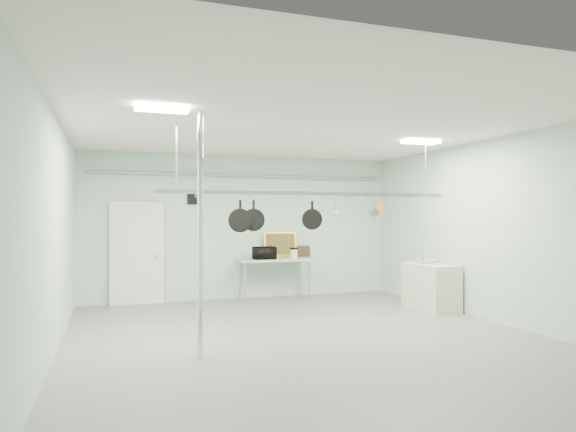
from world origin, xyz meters
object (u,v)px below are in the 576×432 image
object	(u,v)px
coffee_canister	(294,254)
skillet_left	(240,216)
prep_table	(274,262)
fruit_bowl	(426,261)
side_cabinet	(431,287)
pot_rack	(312,192)
skillet_mid	(254,216)
microwave	(264,253)
chrome_pole	(200,235)
skillet_right	(312,215)

from	to	relation	value
coffee_canister	skillet_left	world-z (taller)	skillet_left
prep_table	fruit_bowl	distance (m)	3.27
side_cabinet	coffee_canister	size ratio (longest dim) A/B	6.00
side_cabinet	pot_rack	bearing A→B (deg)	-159.55
coffee_canister	skillet_mid	size ratio (longest dim) A/B	0.42
side_cabinet	fruit_bowl	distance (m)	0.54
side_cabinet	fruit_bowl	size ratio (longest dim) A/B	3.43
coffee_canister	pot_rack	bearing A→B (deg)	-104.60
fruit_bowl	microwave	bearing A→B (deg)	146.22
microwave	coffee_canister	xyz separation A→B (m)	(0.67, -0.03, -0.03)
chrome_pole	fruit_bowl	distance (m)	5.40
coffee_canister	skillet_mid	xyz separation A→B (m)	(-1.77, -3.17, 0.84)
pot_rack	skillet_mid	distance (m)	1.02
skillet_mid	chrome_pole	bearing A→B (deg)	-129.79
microwave	skillet_left	bearing A→B (deg)	70.11
prep_table	fruit_bowl	world-z (taller)	fruit_bowl
chrome_pole	skillet_left	xyz separation A→B (m)	(0.74, 0.90, 0.24)
pot_rack	skillet_left	world-z (taller)	pot_rack
side_cabinet	skillet_mid	world-z (taller)	skillet_mid
fruit_bowl	skillet_left	distance (m)	4.44
pot_rack	skillet_right	bearing A→B (deg)	0.00
skillet_left	skillet_right	xyz separation A→B (m)	(1.17, 0.00, 0.02)
pot_rack	skillet_left	xyz separation A→B (m)	(-1.16, 0.00, -0.39)
prep_table	coffee_canister	world-z (taller)	coffee_canister
side_cabinet	skillet_mid	size ratio (longest dim) A/B	2.55
prep_table	coffee_canister	size ratio (longest dim) A/B	8.01
microwave	skillet_mid	xyz separation A→B (m)	(-1.10, -3.20, 0.81)
skillet_left	pot_rack	bearing A→B (deg)	6.65
skillet_mid	skillet_right	bearing A→B (deg)	6.87
pot_rack	skillet_mid	xyz separation A→B (m)	(-0.95, 0.00, -0.38)
prep_table	skillet_left	bearing A→B (deg)	-115.23
chrome_pole	skillet_mid	world-z (taller)	chrome_pole
coffee_canister	fruit_bowl	world-z (taller)	coffee_canister
microwave	coffee_canister	world-z (taller)	microwave
side_cabinet	skillet_right	bearing A→B (deg)	-159.49
pot_rack	prep_table	bearing A→B (deg)	83.09
side_cabinet	microwave	bearing A→B (deg)	143.05
prep_table	coffee_canister	distance (m)	0.48
skillet_left	skillet_mid	distance (m)	0.21
side_cabinet	chrome_pole	bearing A→B (deg)	-157.59
microwave	skillet_right	bearing A→B (deg)	89.77
chrome_pole	microwave	size ratio (longest dim) A/B	6.59
skillet_right	coffee_canister	bearing A→B (deg)	85.12
chrome_pole	pot_rack	xyz separation A→B (m)	(1.90, 0.90, 0.63)
prep_table	pot_rack	distance (m)	3.61
side_cabinet	coffee_canister	distance (m)	3.02
prep_table	coffee_canister	bearing A→B (deg)	-16.81
fruit_bowl	prep_table	bearing A→B (deg)	142.41
coffee_canister	microwave	bearing A→B (deg)	177.21
chrome_pole	microwave	xyz separation A→B (m)	(2.05, 4.10, -0.56)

